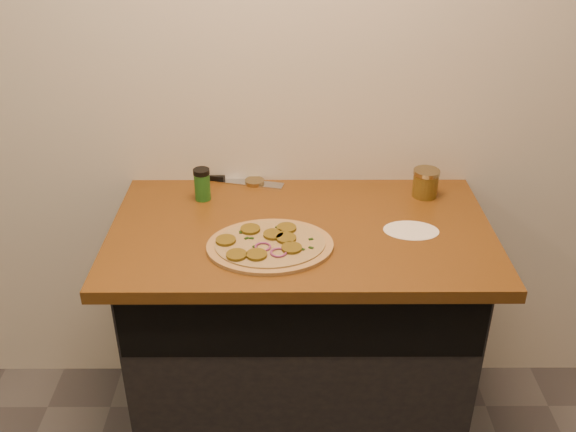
{
  "coord_description": "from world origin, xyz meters",
  "views": [
    {
      "loc": [
        -0.05,
        -0.32,
        1.92
      ],
      "look_at": [
        -0.04,
        1.4,
        0.95
      ],
      "focal_mm": 40.0,
      "sensor_mm": 36.0,
      "label": 1
    }
  ],
  "objects_px": {
    "pizza": "(269,245)",
    "spice_shaker": "(202,184)",
    "chefs_knife": "(228,180)",
    "salsa_jar": "(425,183)"
  },
  "relations": [
    {
      "from": "chefs_knife",
      "to": "salsa_jar",
      "type": "bearing_deg",
      "value": -9.49
    },
    {
      "from": "chefs_knife",
      "to": "salsa_jar",
      "type": "xyz_separation_m",
      "value": [
        0.68,
        -0.11,
        0.04
      ]
    },
    {
      "from": "pizza",
      "to": "chefs_knife",
      "type": "bearing_deg",
      "value": 109.74
    },
    {
      "from": "pizza",
      "to": "spice_shaker",
      "type": "height_order",
      "value": "spice_shaker"
    },
    {
      "from": "chefs_knife",
      "to": "salsa_jar",
      "type": "relative_size",
      "value": 3.57
    },
    {
      "from": "pizza",
      "to": "spice_shaker",
      "type": "distance_m",
      "value": 0.39
    },
    {
      "from": "pizza",
      "to": "chefs_knife",
      "type": "height_order",
      "value": "pizza"
    },
    {
      "from": "pizza",
      "to": "salsa_jar",
      "type": "relative_size",
      "value": 4.13
    },
    {
      "from": "pizza",
      "to": "chefs_knife",
      "type": "distance_m",
      "value": 0.47
    },
    {
      "from": "chefs_knife",
      "to": "pizza",
      "type": "bearing_deg",
      "value": -70.26
    }
  ]
}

